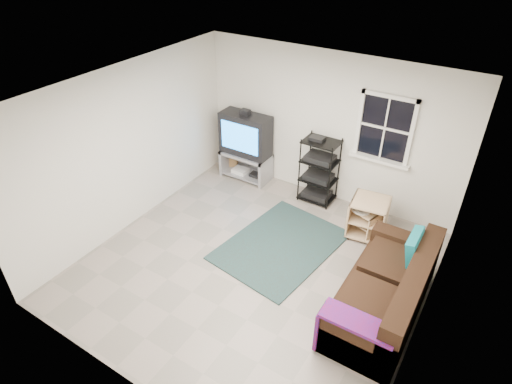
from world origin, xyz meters
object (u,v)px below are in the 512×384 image
Objects in this scene: side_table_right at (366,219)px; sofa at (386,293)px; av_rack at (319,174)px; tv_unit at (246,141)px; side_table_left at (369,215)px.

side_table_right is 1.64m from sofa.
sofa is (1.84, -1.90, -0.19)m from av_rack.
tv_unit is 2.59× the size of side_table_right.
side_table_left is 1.63m from sofa.
av_rack reaches higher than side_table_left.
tv_unit is 0.68× the size of sofa.
sofa reaches higher than side_table_left.
sofa reaches higher than side_table_right.
tv_unit is 2.14× the size of side_table_left.
av_rack is at bearing 157.00° from side_table_right.
av_rack is 2.66m from sofa.
sofa is at bearing -62.76° from side_table_left.
tv_unit reaches higher than sofa.
side_table_right is at bearing -9.55° from tv_unit.
tv_unit is at bearing 170.56° from side_table_left.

